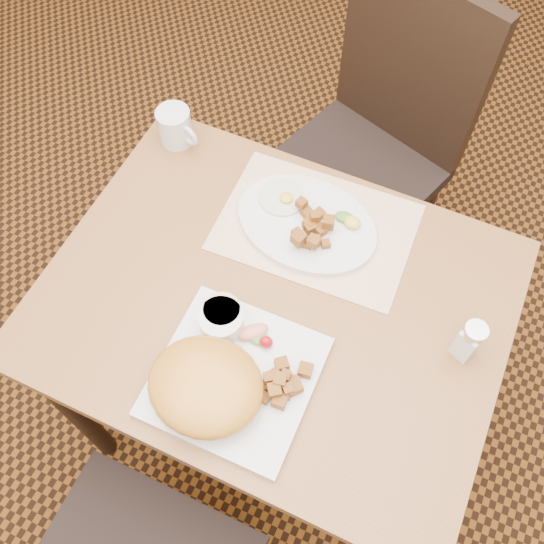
{
  "coord_description": "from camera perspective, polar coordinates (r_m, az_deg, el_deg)",
  "views": [
    {
      "loc": [
        0.22,
        -0.5,
        1.81
      ],
      "look_at": [
        -0.01,
        0.02,
        0.82
      ],
      "focal_mm": 40.0,
      "sensor_mm": 36.0,
      "label": 1
    }
  ],
  "objects": [
    {
      "name": "ramekin",
      "position": [
        1.13,
        -4.8,
        -4.56
      ],
      "size": [
        0.08,
        0.09,
        0.05
      ],
      "color": "silver",
      "rests_on": "plate_square"
    },
    {
      "name": "salt_shaker",
      "position": [
        1.15,
        18.09,
        -6.14
      ],
      "size": [
        0.06,
        0.06,
        0.1
      ],
      "color": "white",
      "rests_on": "table"
    },
    {
      "name": "chair_far",
      "position": [
        1.74,
        9.6,
        12.36
      ],
      "size": [
        0.54,
        0.54,
        0.97
      ],
      "rotation": [
        0.0,
        0.0,
        2.82
      ],
      "color": "black",
      "rests_on": "ground"
    },
    {
      "name": "garnish_ov",
      "position": [
        1.27,
        7.28,
        4.85
      ],
      "size": [
        0.06,
        0.04,
        0.02
      ],
      "color": "#387223",
      "rests_on": "plate_oval"
    },
    {
      "name": "plate_oval",
      "position": [
        1.27,
        3.27,
        4.55
      ],
      "size": [
        0.33,
        0.26,
        0.02
      ],
      "primitive_type": null,
      "rotation": [
        0.0,
        0.0,
        -0.11
      ],
      "color": "silver",
      "rests_on": "placemat"
    },
    {
      "name": "hollandaise_mound",
      "position": [
        1.07,
        -6.33,
        -10.57
      ],
      "size": [
        0.21,
        0.18,
        0.08
      ],
      "color": "orange",
      "rests_on": "plate_square"
    },
    {
      "name": "home_fries_ov",
      "position": [
        1.24,
        3.75,
        4.19
      ],
      "size": [
        0.1,
        0.11,
        0.04
      ],
      "color": "#925317",
      "rests_on": "plate_oval"
    },
    {
      "name": "garnish_sq",
      "position": [
        1.13,
        -1.4,
        -6.0
      ],
      "size": [
        0.08,
        0.06,
        0.03
      ],
      "color": "#387223",
      "rests_on": "plate_square"
    },
    {
      "name": "home_fries_sq",
      "position": [
        1.09,
        0.94,
        -10.52
      ],
      "size": [
        0.08,
        0.1,
        0.04
      ],
      "color": "#925317",
      "rests_on": "plate_square"
    },
    {
      "name": "plate_square",
      "position": [
        1.12,
        -3.47,
        -9.81
      ],
      "size": [
        0.28,
        0.28,
        0.02
      ],
      "primitive_type": "cube",
      "rotation": [
        0.0,
        0.0,
        0.01
      ],
      "color": "silver",
      "rests_on": "table"
    },
    {
      "name": "fried_egg",
      "position": [
        1.3,
        1.02,
        7.06
      ],
      "size": [
        0.1,
        0.1,
        0.02
      ],
      "color": "white",
      "rests_on": "plate_oval"
    },
    {
      "name": "ground",
      "position": [
        1.89,
        0.13,
        -12.93
      ],
      "size": [
        8.0,
        8.0,
        0.0
      ],
      "primitive_type": "plane",
      "color": "black",
      "rests_on": "ground"
    },
    {
      "name": "placemat",
      "position": [
        1.28,
        4.16,
        4.24
      ],
      "size": [
        0.41,
        0.3,
        0.0
      ],
      "primitive_type": "cube",
      "rotation": [
        0.0,
        0.0,
        0.04
      ],
      "color": "white",
      "rests_on": "table"
    },
    {
      "name": "table",
      "position": [
        1.29,
        0.18,
        -4.7
      ],
      "size": [
        0.9,
        0.7,
        0.75
      ],
      "color": "#965E2E",
      "rests_on": "ground"
    },
    {
      "name": "coffee_mug",
      "position": [
        1.41,
        -9.06,
        13.34
      ],
      "size": [
        0.11,
        0.08,
        0.09
      ],
      "color": "silver",
      "rests_on": "table"
    }
  ]
}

